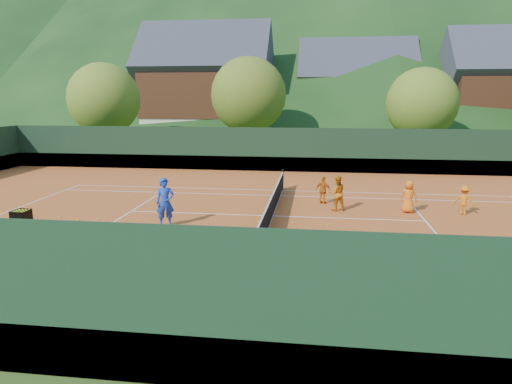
# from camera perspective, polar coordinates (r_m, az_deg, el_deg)

# --- Properties ---
(ground) EXTENTS (400.00, 400.00, 0.00)m
(ground) POSITION_cam_1_polar(r_m,az_deg,el_deg) (19.81, 2.06, -3.06)
(ground) COLOR #304F18
(ground) RESTS_ON ground
(clay_court) EXTENTS (40.00, 24.00, 0.02)m
(clay_court) POSITION_cam_1_polar(r_m,az_deg,el_deg) (19.81, 2.06, -3.03)
(clay_court) COLOR #B7521D
(clay_court) RESTS_ON ground
(coach) EXTENTS (0.84, 0.70, 1.97)m
(coach) POSITION_cam_1_polar(r_m,az_deg,el_deg) (18.32, -11.30, -1.30)
(coach) COLOR #1A3BAD
(coach) RESTS_ON clay_court
(student_a) EXTENTS (0.91, 0.79, 1.61)m
(student_a) POSITION_cam_1_polar(r_m,az_deg,el_deg) (20.88, 10.09, -0.14)
(student_a) COLOR orange
(student_a) RESTS_ON clay_court
(student_b) EXTENTS (0.85, 0.62, 1.33)m
(student_b) POSITION_cam_1_polar(r_m,az_deg,el_deg) (22.13, 8.40, 0.23)
(student_b) COLOR #D16612
(student_b) RESTS_ON clay_court
(student_c) EXTENTS (0.80, 0.61, 1.46)m
(student_c) POSITION_cam_1_polar(r_m,az_deg,el_deg) (21.30, 18.55, -0.55)
(student_c) COLOR orange
(student_c) RESTS_ON clay_court
(student_d) EXTENTS (0.96, 0.77, 1.30)m
(student_d) POSITION_cam_1_polar(r_m,az_deg,el_deg) (21.82, 24.56, -0.94)
(student_d) COLOR orange
(student_d) RESTS_ON clay_court
(tennis_ball_0) EXTENTS (0.07, 0.07, 0.07)m
(tennis_ball_0) POSITION_cam_1_polar(r_m,az_deg,el_deg) (11.85, 27.71, -14.84)
(tennis_ball_0) COLOR #EEF729
(tennis_ball_0) RESTS_ON clay_court
(tennis_ball_1) EXTENTS (0.07, 0.07, 0.07)m
(tennis_ball_1) POSITION_cam_1_polar(r_m,az_deg,el_deg) (21.25, -23.34, -2.87)
(tennis_ball_1) COLOR #EEF729
(tennis_ball_1) RESTS_ON clay_court
(tennis_ball_3) EXTENTS (0.07, 0.07, 0.07)m
(tennis_ball_3) POSITION_cam_1_polar(r_m,az_deg,el_deg) (18.63, 9.02, -4.00)
(tennis_ball_3) COLOR #EEF729
(tennis_ball_3) RESTS_ON clay_court
(tennis_ball_5) EXTENTS (0.07, 0.07, 0.07)m
(tennis_ball_5) POSITION_cam_1_polar(r_m,az_deg,el_deg) (17.28, -9.57, -5.30)
(tennis_ball_5) COLOR #EEF729
(tennis_ball_5) RESTS_ON clay_court
(tennis_ball_6) EXTENTS (0.07, 0.07, 0.07)m
(tennis_ball_6) POSITION_cam_1_polar(r_m,az_deg,el_deg) (18.79, 0.33, -3.72)
(tennis_ball_6) COLOR #EEF729
(tennis_ball_6) RESTS_ON clay_court
(tennis_ball_7) EXTENTS (0.07, 0.07, 0.07)m
(tennis_ball_7) POSITION_cam_1_polar(r_m,az_deg,el_deg) (11.15, 20.38, -15.88)
(tennis_ball_7) COLOR #EEF729
(tennis_ball_7) RESTS_ON clay_court
(tennis_ball_8) EXTENTS (0.07, 0.07, 0.07)m
(tennis_ball_8) POSITION_cam_1_polar(r_m,az_deg,el_deg) (11.67, 7.97, -13.93)
(tennis_ball_8) COLOR #EEF729
(tennis_ball_8) RESTS_ON clay_court
(tennis_ball_9) EXTENTS (0.07, 0.07, 0.07)m
(tennis_ball_9) POSITION_cam_1_polar(r_m,az_deg,el_deg) (16.05, -16.68, -6.99)
(tennis_ball_9) COLOR #EEF729
(tennis_ball_9) RESTS_ON clay_court
(tennis_ball_11) EXTENTS (0.07, 0.07, 0.07)m
(tennis_ball_11) POSITION_cam_1_polar(r_m,az_deg,el_deg) (20.28, -19.16, -3.22)
(tennis_ball_11) COLOR #EEF729
(tennis_ball_11) RESTS_ON clay_court
(tennis_ball_12) EXTENTS (0.07, 0.07, 0.07)m
(tennis_ball_12) POSITION_cam_1_polar(r_m,az_deg,el_deg) (11.62, -9.98, -14.12)
(tennis_ball_12) COLOR #EEF729
(tennis_ball_12) RESTS_ON clay_court
(tennis_ball_13) EXTENTS (0.07, 0.07, 0.07)m
(tennis_ball_13) POSITION_cam_1_polar(r_m,az_deg,el_deg) (11.73, 11.81, -13.92)
(tennis_ball_13) COLOR #EEF729
(tennis_ball_13) RESTS_ON clay_court
(tennis_ball_14) EXTENTS (0.07, 0.07, 0.07)m
(tennis_ball_14) POSITION_cam_1_polar(r_m,az_deg,el_deg) (13.96, -22.10, -10.27)
(tennis_ball_14) COLOR #EEF729
(tennis_ball_14) RESTS_ON clay_court
(tennis_ball_15) EXTENTS (0.07, 0.07, 0.07)m
(tennis_ball_15) POSITION_cam_1_polar(r_m,az_deg,el_deg) (14.58, 23.10, -9.40)
(tennis_ball_15) COLOR #EEF729
(tennis_ball_15) RESTS_ON clay_court
(tennis_ball_16) EXTENTS (0.07, 0.07, 0.07)m
(tennis_ball_16) POSITION_cam_1_polar(r_m,az_deg,el_deg) (15.74, 6.08, -6.92)
(tennis_ball_16) COLOR #EEF729
(tennis_ball_16) RESTS_ON clay_court
(tennis_ball_17) EXTENTS (0.07, 0.07, 0.07)m
(tennis_ball_17) POSITION_cam_1_polar(r_m,az_deg,el_deg) (12.99, 6.03, -11.09)
(tennis_ball_17) COLOR #EEF729
(tennis_ball_17) RESTS_ON clay_court
(tennis_ball_18) EXTENTS (0.07, 0.07, 0.07)m
(tennis_ball_18) POSITION_cam_1_polar(r_m,az_deg,el_deg) (18.66, 4.67, -3.87)
(tennis_ball_18) COLOR #EEF729
(tennis_ball_18) RESTS_ON clay_court
(tennis_ball_19) EXTENTS (0.07, 0.07, 0.07)m
(tennis_ball_19) POSITION_cam_1_polar(r_m,az_deg,el_deg) (13.35, 18.21, -11.00)
(tennis_ball_19) COLOR #EEF729
(tennis_ball_19) RESTS_ON clay_court
(tennis_ball_20) EXTENTS (0.07, 0.07, 0.07)m
(tennis_ball_20) POSITION_cam_1_polar(r_m,az_deg,el_deg) (16.38, -22.96, -7.07)
(tennis_ball_20) COLOR #EEF729
(tennis_ball_20) RESTS_ON clay_court
(tennis_ball_22) EXTENTS (0.07, 0.07, 0.07)m
(tennis_ball_22) POSITION_cam_1_polar(r_m,az_deg,el_deg) (20.46, -21.39, -3.25)
(tennis_ball_22) COLOR #EEF729
(tennis_ball_22) RESTS_ON clay_court
(tennis_ball_23) EXTENTS (0.07, 0.07, 0.07)m
(tennis_ball_23) POSITION_cam_1_polar(r_m,az_deg,el_deg) (19.02, -19.14, -4.20)
(tennis_ball_23) COLOR #EEF729
(tennis_ball_23) RESTS_ON clay_court
(tennis_ball_24) EXTENTS (0.07, 0.07, 0.07)m
(tennis_ball_24) POSITION_cam_1_polar(r_m,az_deg,el_deg) (18.50, -11.13, -4.20)
(tennis_ball_24) COLOR #EEF729
(tennis_ball_24) RESTS_ON clay_court
(tennis_ball_25) EXTENTS (0.07, 0.07, 0.07)m
(tennis_ball_25) POSITION_cam_1_polar(r_m,az_deg,el_deg) (16.60, 17.84, -6.44)
(tennis_ball_25) COLOR #EEF729
(tennis_ball_25) RESTS_ON clay_court
(tennis_ball_26) EXTENTS (0.07, 0.07, 0.07)m
(tennis_ball_26) POSITION_cam_1_polar(r_m,az_deg,el_deg) (17.83, -6.88, -4.67)
(tennis_ball_26) COLOR #EEF729
(tennis_ball_26) RESTS_ON clay_court
(tennis_ball_27) EXTENTS (0.07, 0.07, 0.07)m
(tennis_ball_27) POSITION_cam_1_polar(r_m,az_deg,el_deg) (16.91, -21.29, -6.35)
(tennis_ball_27) COLOR #EEF729
(tennis_ball_27) RESTS_ON clay_court
(tennis_ball_29) EXTENTS (0.07, 0.07, 0.07)m
(tennis_ball_29) POSITION_cam_1_polar(r_m,az_deg,el_deg) (18.21, -25.36, -5.42)
(tennis_ball_29) COLOR #EEF729
(tennis_ball_29) RESTS_ON clay_court
(court_lines) EXTENTS (23.83, 11.03, 0.00)m
(court_lines) POSITION_cam_1_polar(r_m,az_deg,el_deg) (19.81, 2.06, -3.00)
(court_lines) COLOR silver
(court_lines) RESTS_ON clay_court
(tennis_net) EXTENTS (0.10, 12.07, 1.10)m
(tennis_net) POSITION_cam_1_polar(r_m,az_deg,el_deg) (19.68, 2.07, -1.60)
(tennis_net) COLOR black
(tennis_net) RESTS_ON clay_court
(perimeter_fence) EXTENTS (40.40, 24.24, 3.00)m
(perimeter_fence) POSITION_cam_1_polar(r_m,az_deg,el_deg) (19.52, 2.09, 0.54)
(perimeter_fence) COLOR black
(perimeter_fence) RESTS_ON clay_court
(ball_hopper) EXTENTS (0.57, 0.57, 1.00)m
(ball_hopper) POSITION_cam_1_polar(r_m,az_deg,el_deg) (18.86, -27.28, -2.78)
(ball_hopper) COLOR black
(ball_hopper) RESTS_ON clay_court
(chalet_left) EXTENTS (13.80, 9.93, 12.92)m
(chalet_left) POSITION_cam_1_polar(r_m,az_deg,el_deg) (50.46, -6.16, 12.45)
(chalet_left) COLOR beige
(chalet_left) RESTS_ON ground
(chalet_mid) EXTENTS (12.65, 8.82, 11.45)m
(chalet_mid) POSITION_cam_1_polar(r_m,az_deg,el_deg) (53.22, 12.29, 11.51)
(chalet_mid) COLOR beige
(chalet_mid) RESTS_ON ground
(chalet_right) EXTENTS (11.50, 8.82, 11.91)m
(chalet_right) POSITION_cam_1_polar(r_m,az_deg,el_deg) (52.33, 28.40, 10.67)
(chalet_right) COLOR beige
(chalet_right) RESTS_ON ground
(tree_a) EXTENTS (6.00, 6.00, 7.88)m
(tree_a) POSITION_cam_1_polar(r_m,az_deg,el_deg) (41.11, -18.50, 10.97)
(tree_a) COLOR #422A1A
(tree_a) RESTS_ON ground
(tree_b) EXTENTS (6.40, 6.40, 8.40)m
(tree_b) POSITION_cam_1_polar(r_m,az_deg,el_deg) (39.48, -0.95, 12.02)
(tree_b) COLOR #412A1A
(tree_b) RESTS_ON ground
(tree_c) EXTENTS (5.60, 5.60, 7.35)m
(tree_c) POSITION_cam_1_polar(r_m,az_deg,el_deg) (38.94, 20.01, 10.37)
(tree_c) COLOR #3E2818
(tree_c) RESTS_ON ground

